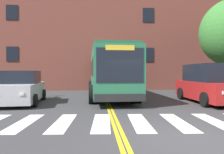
{
  "coord_description": "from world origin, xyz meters",
  "views": [
    {
      "loc": [
        -2.47,
        -5.46,
        1.74
      ],
      "look_at": [
        -1.39,
        8.97,
        1.44
      ],
      "focal_mm": 35.0,
      "sensor_mm": 36.0,
      "label": 1
    }
  ],
  "objects_px": {
    "city_bus": "(110,72)",
    "car_red_far_lane": "(208,84)",
    "car_silver_near_lane": "(22,88)",
    "car_black_behind_bus": "(106,80)"
  },
  "relations": [
    {
      "from": "car_red_far_lane",
      "to": "car_black_behind_bus",
      "type": "relative_size",
      "value": 1.08
    },
    {
      "from": "city_bus",
      "to": "car_silver_near_lane",
      "type": "xyz_separation_m",
      "value": [
        -5.13,
        -2.8,
        -0.94
      ]
    },
    {
      "from": "city_bus",
      "to": "car_silver_near_lane",
      "type": "relative_size",
      "value": 2.2
    },
    {
      "from": "car_red_far_lane",
      "to": "car_silver_near_lane",
      "type": "bearing_deg",
      "value": 177.32
    },
    {
      "from": "city_bus",
      "to": "car_red_far_lane",
      "type": "xyz_separation_m",
      "value": [
        5.52,
        -3.29,
        -0.73
      ]
    },
    {
      "from": "car_silver_near_lane",
      "to": "car_black_behind_bus",
      "type": "xyz_separation_m",
      "value": [
        5.37,
        13.47,
        -0.06
      ]
    },
    {
      "from": "city_bus",
      "to": "car_red_far_lane",
      "type": "height_order",
      "value": "city_bus"
    },
    {
      "from": "city_bus",
      "to": "car_black_behind_bus",
      "type": "height_order",
      "value": "city_bus"
    },
    {
      "from": "car_red_far_lane",
      "to": "car_black_behind_bus",
      "type": "distance_m",
      "value": 14.93
    },
    {
      "from": "car_red_far_lane",
      "to": "city_bus",
      "type": "bearing_deg",
      "value": 149.17
    }
  ]
}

